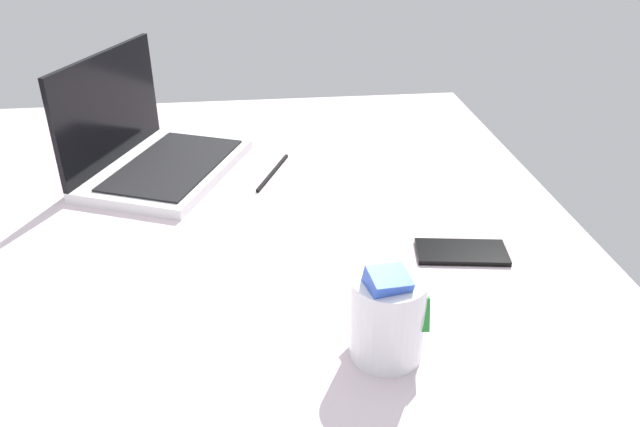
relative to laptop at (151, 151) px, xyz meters
The scene contains 5 objects.
bed_mattress 50.11cm from the laptop, behind, with size 180.00×140.00×18.00cm, color silver.
laptop is the anchor object (origin of this frame).
snack_cup 67.08cm from the laptop, 148.36° to the right, with size 10.34×9.59×13.33cm.
cell_phone 63.13cm from the laptop, 125.35° to the right, with size 6.80×14.00×0.80cm, color black.
charger_cable 24.19cm from the laptop, 99.11° to the right, with size 17.00×0.60×0.60cm, color black.
Camera 1 is at (-67.18, -15.98, 70.65)cm, focal length 34.95 mm.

